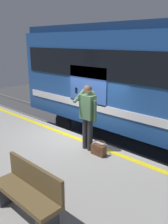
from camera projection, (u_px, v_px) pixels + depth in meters
ground_plane at (81, 160)px, 7.79m from camera, size 26.50×26.50×0.00m
platform at (19, 175)px, 6.10m from camera, size 17.67×4.52×0.86m
safety_line at (74, 137)px, 7.34m from camera, size 17.31×0.16×0.01m
track_rail_near at (107, 145)px, 8.71m from camera, size 22.97×0.08×0.16m
track_rail_far at (129, 134)px, 9.70m from camera, size 22.97×0.08×0.16m
train_carriage at (161, 78)px, 7.52m from camera, size 10.39×2.81×4.06m
passenger at (88, 112)px, 6.28m from camera, size 0.57×0.55×1.76m
handbag at (99, 149)px, 6.19m from camera, size 0.39×0.35×0.33m
bench at (29, 190)px, 3.93m from camera, size 1.41×0.44×0.90m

